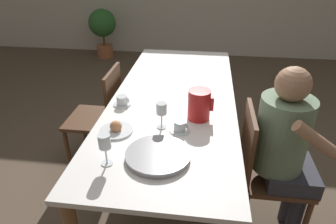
{
  "coord_description": "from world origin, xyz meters",
  "views": [
    {
      "loc": [
        0.21,
        -1.96,
        1.72
      ],
      "look_at": [
        0.0,
        -0.33,
        0.8
      ],
      "focal_mm": 32.0,
      "sensor_mm": 36.0,
      "label": 1
    }
  ],
  "objects": [
    {
      "name": "ground_plane",
      "position": [
        0.0,
        0.0,
        0.0
      ],
      "size": [
        20.0,
        20.0,
        0.0
      ],
      "primitive_type": "plane",
      "color": "brown"
    },
    {
      "name": "dining_table",
      "position": [
        0.0,
        0.0,
        0.66
      ],
      "size": [
        0.88,
        2.19,
        0.75
      ],
      "color": "white",
      "rests_on": "ground_plane"
    },
    {
      "name": "chair_person_side",
      "position": [
        0.63,
        -0.41,
        0.47
      ],
      "size": [
        0.42,
        0.42,
        0.88
      ],
      "rotation": [
        0.0,
        0.0,
        -1.57
      ],
      "color": "#51331E",
      "rests_on": "ground_plane"
    },
    {
      "name": "chair_opposite",
      "position": [
        -0.63,
        0.13,
        0.47
      ],
      "size": [
        0.42,
        0.42,
        0.88
      ],
      "rotation": [
        0.0,
        0.0,
        1.57
      ],
      "color": "#51331E",
      "rests_on": "ground_plane"
    },
    {
      "name": "person_seated",
      "position": [
        0.71,
        -0.44,
        0.7
      ],
      "size": [
        0.39,
        0.41,
        1.18
      ],
      "rotation": [
        0.0,
        0.0,
        -1.57
      ],
      "color": "#33333D",
      "rests_on": "ground_plane"
    },
    {
      "name": "red_pitcher",
      "position": [
        0.19,
        -0.29,
        0.85
      ],
      "size": [
        0.16,
        0.14,
        0.19
      ],
      "color": "red",
      "rests_on": "dining_table"
    },
    {
      "name": "wine_glass_water",
      "position": [
        -0.25,
        -0.81,
        0.88
      ],
      "size": [
        0.06,
        0.06,
        0.17
      ],
      "color": "white",
      "rests_on": "dining_table"
    },
    {
      "name": "wine_glass_juice",
      "position": [
        -0.02,
        -0.43,
        0.87
      ],
      "size": [
        0.06,
        0.06,
        0.17
      ],
      "color": "white",
      "rests_on": "dining_table"
    },
    {
      "name": "teacup_near_person",
      "position": [
        0.09,
        -0.46,
        0.78
      ],
      "size": [
        0.12,
        0.12,
        0.07
      ],
      "color": "silver",
      "rests_on": "dining_table"
    },
    {
      "name": "teacup_across",
      "position": [
        -0.34,
        -0.18,
        0.78
      ],
      "size": [
        0.12,
        0.12,
        0.07
      ],
      "color": "silver",
      "rests_on": "dining_table"
    },
    {
      "name": "serving_tray",
      "position": [
        -0.0,
        -0.73,
        0.77
      ],
      "size": [
        0.34,
        0.34,
        0.03
      ],
      "color": "#9E9EA3",
      "rests_on": "dining_table"
    },
    {
      "name": "bread_plate",
      "position": [
        -0.29,
        -0.51,
        0.77
      ],
      "size": [
        0.2,
        0.2,
        0.07
      ],
      "color": "silver",
      "rests_on": "dining_table"
    },
    {
      "name": "potted_plant",
      "position": [
        -1.54,
        2.94,
        0.52
      ],
      "size": [
        0.45,
        0.45,
        0.82
      ],
      "color": "#A8603D",
      "rests_on": "ground_plane"
    }
  ]
}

